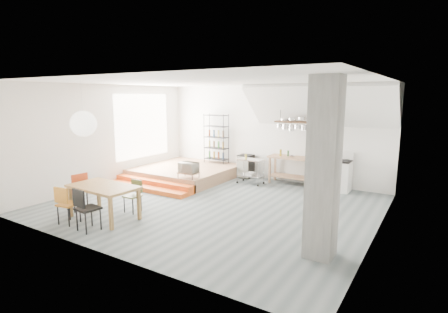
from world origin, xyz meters
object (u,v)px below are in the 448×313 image
Objects in this scene: dining_table at (103,189)px; rolling_cart at (251,168)px; mini_fridge at (246,166)px; stove at (340,175)px.

rolling_cart is at bearing 75.81° from dining_table.
dining_table is at bearing -98.72° from mini_fridge.
stove is at bearing 14.76° from rolling_cart.
rolling_cart is (1.39, 4.72, -0.17)m from dining_table.
mini_fridge is (0.83, 5.43, -0.30)m from dining_table.
dining_table is 4.93m from rolling_cart.
stove reaches higher than mini_fridge.
mini_fridge is at bearing 83.54° from dining_table.
rolling_cart is at bearing -51.42° from mini_fridge.
stove is 1.39× the size of rolling_cart.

